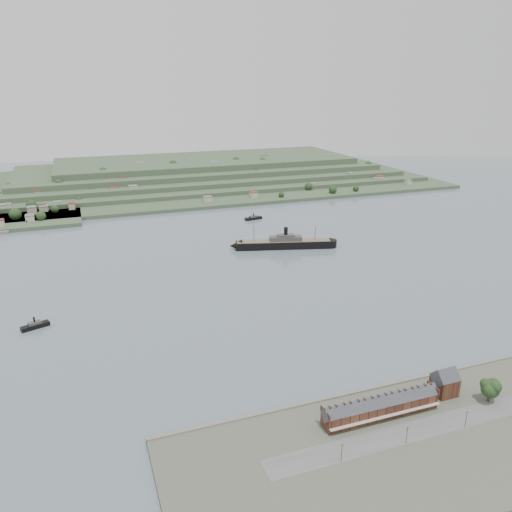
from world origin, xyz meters
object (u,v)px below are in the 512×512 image
object	(u,v)px
gabled_building	(445,382)
steamship	(281,244)
fig_tree	(491,388)
terrace_row	(381,406)
tugboat	(35,325)

from	to	relation	value
gabled_building	steamship	xyz separation A→B (m)	(13.67, 233.52, -3.88)
gabled_building	fig_tree	xyz separation A→B (m)	(16.02, -12.24, 0.97)
terrace_row	gabled_building	xyz separation A→B (m)	(37.50, 4.02, 1.34)
terrace_row	fig_tree	size ratio (longest dim) A/B	4.74
steamship	tugboat	distance (m)	219.95
gabled_building	tugboat	distance (m)	234.37
gabled_building	tugboat	bearing A→B (deg)	142.69
terrace_row	gabled_building	distance (m)	37.74
gabled_building	steamship	distance (m)	233.95
gabled_building	tugboat	size ratio (longest dim) A/B	0.83
steamship	fig_tree	size ratio (longest dim) A/B	8.14
terrace_row	tugboat	distance (m)	208.57
terrace_row	steamship	world-z (taller)	steamship
tugboat	fig_tree	distance (m)	254.54
terrace_row	fig_tree	world-z (taller)	fig_tree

